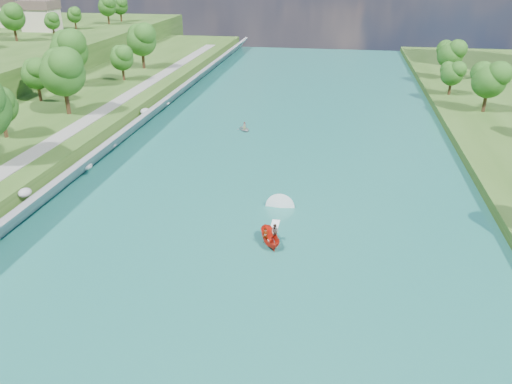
# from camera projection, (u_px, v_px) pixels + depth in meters

# --- Properties ---
(ground) EXTENTS (260.00, 260.00, 0.00)m
(ground) POSITION_uv_depth(u_px,v_px,m) (231.00, 291.00, 45.96)
(ground) COLOR #2D5119
(ground) RESTS_ON ground
(river_water) EXTENTS (55.00, 240.00, 0.10)m
(river_water) POSITION_uv_depth(u_px,v_px,m) (264.00, 198.00, 63.82)
(river_water) COLOR #185C5D
(river_water) RESTS_ON ground
(ridge_west) EXTENTS (60.00, 120.00, 9.00)m
(ridge_west) POSITION_uv_depth(u_px,v_px,m) (18.00, 50.00, 141.50)
(ridge_west) COLOR #2D5119
(ridge_west) RESTS_ON ground
(riprap_bank) EXTENTS (4.94, 236.00, 4.69)m
(riprap_bank) POSITION_uv_depth(u_px,v_px,m) (71.00, 176.00, 66.01)
(riprap_bank) COLOR slate
(riprap_bank) RESTS_ON ground
(riverside_path) EXTENTS (3.00, 200.00, 0.10)m
(riverside_path) POSITION_uv_depth(u_px,v_px,m) (27.00, 157.00, 67.28)
(riverside_path) COLOR gray
(riverside_path) RESTS_ON berm_west
(ridge_houses) EXTENTS (29.50, 29.50, 8.40)m
(ridge_houses) POSITION_uv_depth(u_px,v_px,m) (3.00, 15.00, 143.19)
(ridge_houses) COLOR beige
(ridge_houses) RESTS_ON ridge_west
(trees_ridge) EXTENTS (14.81, 64.21, 10.81)m
(trees_ridge) POSITION_uv_depth(u_px,v_px,m) (64.00, 15.00, 140.91)
(trees_ridge) COLOR #224813
(trees_ridge) RESTS_ON ridge_west
(motorboat) EXTENTS (3.60, 19.00, 2.14)m
(motorboat) POSITION_uv_depth(u_px,v_px,m) (272.00, 231.00, 54.44)
(motorboat) COLOR red
(motorboat) RESTS_ON river_water
(raft) EXTENTS (3.35, 3.60, 1.54)m
(raft) POSITION_uv_depth(u_px,v_px,m) (245.00, 129.00, 88.82)
(raft) COLOR gray
(raft) RESTS_ON river_water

